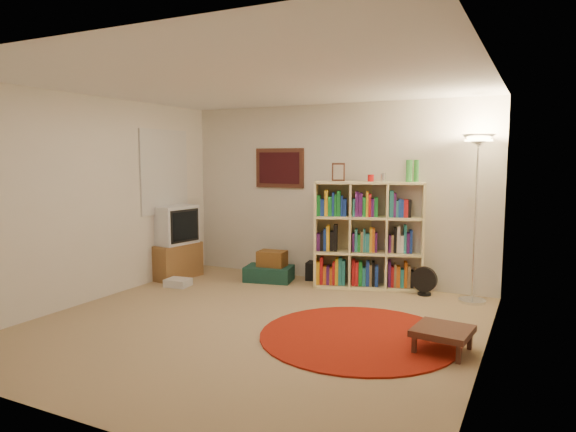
% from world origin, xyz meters
% --- Properties ---
extents(room, '(4.54, 4.54, 2.54)m').
position_xyz_m(room, '(-0.05, 0.05, 1.26)').
color(room, '#9D825C').
rests_on(room, ground).
extents(bookshelf, '(1.49, 0.82, 1.72)m').
position_xyz_m(bookshelf, '(0.56, 2.06, 0.70)').
color(bookshelf, '#FFEDAA').
rests_on(bookshelf, ground).
extents(floor_lamp, '(0.41, 0.41, 2.03)m').
position_xyz_m(floor_lamp, '(1.95, 1.93, 1.68)').
color(floor_lamp, white).
rests_on(floor_lamp, ground).
extents(floor_fan, '(0.33, 0.19, 0.37)m').
position_xyz_m(floor_fan, '(1.36, 1.98, 0.19)').
color(floor_fan, black).
rests_on(floor_fan, ground).
extents(tv_stand, '(0.61, 0.80, 1.06)m').
position_xyz_m(tv_stand, '(-2.15, 1.35, 0.51)').
color(tv_stand, brown).
rests_on(tv_stand, ground).
extents(dvd_box, '(0.34, 0.29, 0.10)m').
position_xyz_m(dvd_box, '(-1.76, 0.95, 0.05)').
color(dvd_box, silver).
rests_on(dvd_box, ground).
extents(suitcase, '(0.73, 0.55, 0.21)m').
position_xyz_m(suitcase, '(-0.79, 1.78, 0.11)').
color(suitcase, '#143830').
rests_on(suitcase, ground).
extents(wicker_basket, '(0.41, 0.31, 0.22)m').
position_xyz_m(wicker_basket, '(-0.75, 1.80, 0.32)').
color(wicker_basket, brown).
rests_on(wicker_basket, suitcase).
extents(duffel_bag, '(0.42, 0.37, 0.26)m').
position_xyz_m(duffel_bag, '(-0.17, 2.19, 0.13)').
color(duffel_bag, black).
rests_on(duffel_bag, ground).
extents(paper_towel, '(0.14, 0.14, 0.23)m').
position_xyz_m(paper_towel, '(0.11, 1.86, 0.12)').
color(paper_towel, silver).
rests_on(paper_towel, ground).
extents(red_rug, '(1.95, 1.95, 0.02)m').
position_xyz_m(red_rug, '(1.10, 0.14, 0.01)').
color(red_rug, maroon).
rests_on(red_rug, ground).
extents(side_table, '(0.54, 0.54, 0.22)m').
position_xyz_m(side_table, '(1.91, 0.11, 0.19)').
color(side_table, '#3F1F16').
rests_on(side_table, ground).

